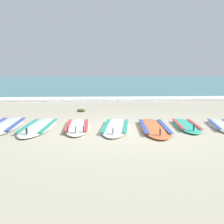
% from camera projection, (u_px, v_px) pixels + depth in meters
% --- Properties ---
extents(ground_plane, '(80.00, 80.00, 0.00)m').
position_uv_depth(ground_plane, '(127.00, 132.00, 6.55)').
color(ground_plane, '#B7AD93').
extents(sea, '(80.00, 60.00, 0.10)m').
position_uv_depth(sea, '(97.00, 80.00, 42.53)').
color(sea, teal).
rests_on(sea, ground).
extents(wave_foam_strip, '(80.00, 1.33, 0.11)m').
position_uv_depth(wave_foam_strip, '(109.00, 99.00, 13.49)').
color(wave_foam_strip, white).
rests_on(wave_foam_strip, ground).
extents(surfboard_0, '(0.66, 2.54, 0.18)m').
position_uv_depth(surfboard_0, '(6.00, 125.00, 7.09)').
color(surfboard_0, silver).
rests_on(surfboard_0, ground).
extents(surfboard_1, '(0.78, 2.52, 0.18)m').
position_uv_depth(surfboard_1, '(39.00, 127.00, 6.91)').
color(surfboard_1, silver).
rests_on(surfboard_1, ground).
extents(surfboard_2, '(0.55, 2.16, 0.18)m').
position_uv_depth(surfboard_2, '(77.00, 127.00, 6.92)').
color(surfboard_2, silver).
rests_on(surfboard_2, ground).
extents(surfboard_3, '(0.90, 2.42, 0.18)m').
position_uv_depth(surfboard_3, '(116.00, 127.00, 6.88)').
color(surfboard_3, white).
rests_on(surfboard_3, ground).
extents(surfboard_4, '(0.80, 2.52, 0.18)m').
position_uv_depth(surfboard_4, '(154.00, 127.00, 6.82)').
color(surfboard_4, orange).
rests_on(surfboard_4, ground).
extents(surfboard_5, '(0.70, 2.04, 0.18)m').
position_uv_depth(surfboard_5, '(186.00, 125.00, 7.09)').
color(surfboard_5, '#2DB793').
rests_on(surfboard_5, ground).
extents(surfboard_6, '(0.85, 2.02, 0.18)m').
position_uv_depth(surfboard_6, '(222.00, 125.00, 7.08)').
color(surfboard_6, silver).
rests_on(surfboard_6, ground).
extents(seaweed_clump_near_shoreline, '(0.26, 0.20, 0.09)m').
position_uv_depth(seaweed_clump_near_shoreline, '(81.00, 110.00, 9.72)').
color(seaweed_clump_near_shoreline, '#384723').
rests_on(seaweed_clump_near_shoreline, ground).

